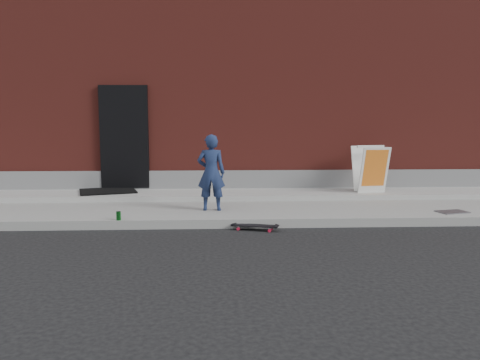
{
  "coord_description": "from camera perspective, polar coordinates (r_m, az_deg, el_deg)",
  "views": [
    {
      "loc": [
        -0.53,
        -7.46,
        1.72
      ],
      "look_at": [
        -0.15,
        0.8,
        0.7
      ],
      "focal_mm": 35.0,
      "sensor_mm": 36.0,
      "label": 1
    }
  ],
  "objects": [
    {
      "name": "pizza_sign",
      "position": [
        10.26,
        15.6,
        1.33
      ],
      "size": [
        0.67,
        0.77,
        0.99
      ],
      "color": "silver",
      "rests_on": "apron"
    },
    {
      "name": "ground",
      "position": [
        7.68,
        1.4,
        -5.93
      ],
      "size": [
        80.0,
        80.0,
        0.0
      ],
      "primitive_type": "plane",
      "color": "black",
      "rests_on": "ground"
    },
    {
      "name": "utility_plate",
      "position": [
        9.05,
        24.46,
        -3.55
      ],
      "size": [
        0.57,
        0.43,
        0.02
      ],
      "primitive_type": "cube",
      "rotation": [
        0.0,
        0.0,
        0.23
      ],
      "color": "#59585E",
      "rests_on": "sidewalk"
    },
    {
      "name": "soda_can",
      "position": [
        7.83,
        -14.59,
        -4.25
      ],
      "size": [
        0.08,
        0.08,
        0.14
      ],
      "primitive_type": "cylinder",
      "rotation": [
        0.0,
        0.0,
        -0.09
      ],
      "color": "#167022",
      "rests_on": "sidewalk"
    },
    {
      "name": "apron",
      "position": [
        9.99,
        0.44,
        -1.72
      ],
      "size": [
        20.0,
        1.2,
        0.1
      ],
      "primitive_type": "cube",
      "color": "gray",
      "rests_on": "sidewalk"
    },
    {
      "name": "skateboard",
      "position": [
        7.55,
        1.83,
        -5.63
      ],
      "size": [
        0.76,
        0.4,
        0.08
      ],
      "color": "red",
      "rests_on": "ground"
    },
    {
      "name": "sidewalk",
      "position": [
        9.13,
        0.75,
        -3.36
      ],
      "size": [
        20.0,
        3.0,
        0.15
      ],
      "primitive_type": "cube",
      "color": "gray",
      "rests_on": "ground"
    },
    {
      "name": "child",
      "position": [
        8.36,
        -3.54,
        0.91
      ],
      "size": [
        0.51,
        0.35,
        1.36
      ],
      "primitive_type": "imported",
      "rotation": [
        0.0,
        0.0,
        3.09
      ],
      "color": "#1A274A",
      "rests_on": "sidewalk"
    },
    {
      "name": "building",
      "position": [
        14.49,
        -0.53,
        10.11
      ],
      "size": [
        20.0,
        8.1,
        5.0
      ],
      "color": "maroon",
      "rests_on": "ground"
    },
    {
      "name": "doormat",
      "position": [
        10.37,
        -15.81,
        -1.3
      ],
      "size": [
        1.36,
        1.22,
        0.03
      ],
      "primitive_type": "cube",
      "rotation": [
        0.0,
        0.0,
        0.3
      ],
      "color": "black",
      "rests_on": "apron"
    }
  ]
}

